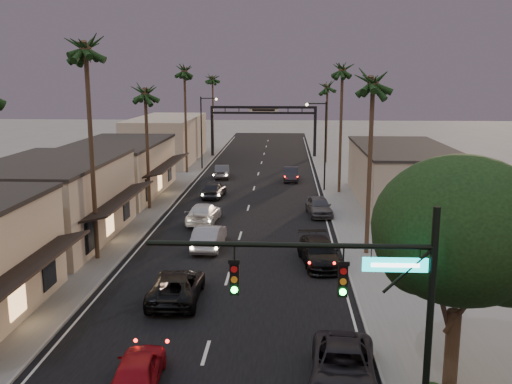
# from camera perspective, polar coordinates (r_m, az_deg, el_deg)

# --- Properties ---
(ground) EXTENTS (200.00, 200.00, 0.00)m
(ground) POSITION_cam_1_polar(r_m,az_deg,el_deg) (53.37, -0.56, -0.88)
(ground) COLOR slate
(ground) RESTS_ON ground
(road) EXTENTS (14.00, 120.00, 0.02)m
(road) POSITION_cam_1_polar(r_m,az_deg,el_deg) (58.26, -0.25, 0.18)
(road) COLOR black
(road) RESTS_ON ground
(sidewalk_left) EXTENTS (5.00, 92.00, 0.12)m
(sidewalk_left) POSITION_cam_1_polar(r_m,az_deg,el_deg) (66.28, -8.13, 1.50)
(sidewalk_left) COLOR slate
(sidewalk_left) RESTS_ON ground
(sidewalk_right) EXTENTS (5.00, 92.00, 0.12)m
(sidewalk_right) POSITION_cam_1_polar(r_m,az_deg,el_deg) (65.33, 8.45, 1.34)
(sidewalk_right) COLOR slate
(sidewalk_right) RESTS_ON ground
(storefront_mid) EXTENTS (8.00, 14.00, 5.50)m
(storefront_mid) POSITION_cam_1_polar(r_m,az_deg,el_deg) (42.27, -19.70, -1.05)
(storefront_mid) COLOR tan
(storefront_mid) RESTS_ON ground
(storefront_far) EXTENTS (8.00, 16.00, 5.00)m
(storefront_far) POSITION_cam_1_polar(r_m,az_deg,el_deg) (57.13, -13.57, 2.17)
(storefront_far) COLOR #C2B194
(storefront_far) RESTS_ON ground
(storefront_dist) EXTENTS (8.00, 20.00, 6.00)m
(storefront_dist) POSITION_cam_1_polar(r_m,az_deg,el_deg) (79.18, -8.88, 5.24)
(storefront_dist) COLOR tan
(storefront_dist) RESTS_ON ground
(building_right) EXTENTS (8.00, 18.00, 5.00)m
(building_right) POSITION_cam_1_polar(r_m,az_deg,el_deg) (53.87, 14.47, 1.58)
(building_right) COLOR tan
(building_right) RESTS_ON ground
(traffic_signal) EXTENTS (8.51, 0.22, 7.80)m
(traffic_signal) POSITION_cam_1_polar(r_m,az_deg,el_deg) (17.41, 10.91, -10.14)
(traffic_signal) COLOR black
(traffic_signal) RESTS_ON ground
(corner_tree) EXTENTS (6.20, 6.20, 8.80)m
(corner_tree) POSITION_cam_1_polar(r_m,az_deg,el_deg) (21.15, 19.99, -4.17)
(corner_tree) COLOR #38281C
(corner_tree) RESTS_ON ground
(arch) EXTENTS (15.20, 0.40, 7.27)m
(arch) POSITION_cam_1_polar(r_m,az_deg,el_deg) (82.30, 0.75, 7.38)
(arch) COLOR black
(arch) RESTS_ON ground
(streetlight_right) EXTENTS (2.13, 0.30, 9.00)m
(streetlight_right) POSITION_cam_1_polar(r_m,az_deg,el_deg) (57.47, 6.68, 5.32)
(streetlight_right) COLOR black
(streetlight_right) RESTS_ON ground
(streetlight_left) EXTENTS (2.13, 0.30, 9.00)m
(streetlight_left) POSITION_cam_1_polar(r_m,az_deg,el_deg) (71.03, -5.27, 6.52)
(streetlight_left) COLOR black
(streetlight_left) RESTS_ON ground
(palm_lb) EXTENTS (3.20, 3.20, 15.20)m
(palm_lb) POSITION_cam_1_polar(r_m,az_deg,el_deg) (36.10, -16.71, 14.12)
(palm_lb) COLOR #38281C
(palm_lb) RESTS_ON ground
(palm_lc) EXTENTS (3.20, 3.20, 12.20)m
(palm_lc) POSITION_cam_1_polar(r_m,az_deg,el_deg) (49.49, -11.04, 10.17)
(palm_lc) COLOR #38281C
(palm_lc) RESTS_ON ground
(palm_ld) EXTENTS (3.20, 3.20, 14.20)m
(palm_ld) POSITION_cam_1_polar(r_m,az_deg,el_deg) (68.08, -7.18, 12.23)
(palm_ld) COLOR #38281C
(palm_ld) RESTS_ON ground
(palm_ra) EXTENTS (3.20, 3.20, 13.20)m
(palm_ra) POSITION_cam_1_polar(r_m,az_deg,el_deg) (36.42, 11.65, 11.28)
(palm_ra) COLOR #38281C
(palm_ra) RESTS_ON ground
(palm_rb) EXTENTS (3.20, 3.20, 14.20)m
(palm_rb) POSITION_cam_1_polar(r_m,az_deg,el_deg) (56.29, 8.66, 12.37)
(palm_rb) COLOR #38281C
(palm_rb) RESTS_ON ground
(palm_rc) EXTENTS (3.20, 3.20, 12.20)m
(palm_rc) POSITION_cam_1_polar(r_m,az_deg,el_deg) (76.22, 7.16, 10.68)
(palm_rc) COLOR #38281C
(palm_rc) RESTS_ON ground
(palm_far) EXTENTS (3.20, 3.20, 13.20)m
(palm_far) POSITION_cam_1_polar(r_m,az_deg,el_deg) (90.77, -4.38, 11.47)
(palm_far) COLOR #38281C
(palm_far) RESTS_ON ground
(oncoming_red) EXTENTS (1.99, 4.32, 1.43)m
(oncoming_red) POSITION_cam_1_polar(r_m,az_deg,el_deg) (22.67, -11.71, -16.99)
(oncoming_red) COLOR maroon
(oncoming_red) RESTS_ON ground
(oncoming_pickup) EXTENTS (2.58, 5.44, 1.50)m
(oncoming_pickup) POSITION_cam_1_polar(r_m,az_deg,el_deg) (30.22, -7.94, -9.33)
(oncoming_pickup) COLOR black
(oncoming_pickup) RESTS_ON ground
(oncoming_silver) EXTENTS (1.91, 4.98, 1.62)m
(oncoming_silver) POSITION_cam_1_polar(r_m,az_deg,el_deg) (38.72, -4.73, -4.47)
(oncoming_silver) COLOR gray
(oncoming_silver) RESTS_ON ground
(oncoming_white) EXTENTS (2.51, 5.46, 1.55)m
(oncoming_white) POSITION_cam_1_polar(r_m,az_deg,el_deg) (45.49, -5.26, -2.11)
(oncoming_white) COLOR silver
(oncoming_white) RESTS_ON ground
(oncoming_dgrey) EXTENTS (2.23, 4.76, 1.58)m
(oncoming_dgrey) POSITION_cam_1_polar(r_m,az_deg,el_deg) (54.91, -4.25, 0.28)
(oncoming_dgrey) COLOR black
(oncoming_dgrey) RESTS_ON ground
(oncoming_grey_far) EXTENTS (2.02, 4.69, 1.50)m
(oncoming_grey_far) POSITION_cam_1_polar(r_m,az_deg,el_deg) (65.51, -3.41, 2.09)
(oncoming_grey_far) COLOR #434348
(oncoming_grey_far) RESTS_ON ground
(curbside_near) EXTENTS (2.86, 5.45, 1.46)m
(curbside_near) POSITION_cam_1_polar(r_m,az_deg,el_deg) (22.63, 8.70, -16.89)
(curbside_near) COLOR black
(curbside_near) RESTS_ON ground
(curbside_black) EXTENTS (2.91, 5.65, 1.57)m
(curbside_black) POSITION_cam_1_polar(r_m,az_deg,el_deg) (35.55, 6.37, -6.02)
(curbside_black) COLOR black
(curbside_black) RESTS_ON ground
(curbside_grey) EXTENTS (2.38, 4.82, 1.58)m
(curbside_grey) POSITION_cam_1_polar(r_m,az_deg,el_deg) (47.93, 6.31, -1.41)
(curbside_grey) COLOR #424246
(curbside_grey) RESTS_ON ground
(curbside_far) EXTENTS (1.60, 4.54, 1.49)m
(curbside_far) POSITION_cam_1_polar(r_m,az_deg,el_deg) (63.55, 3.52, 1.79)
(curbside_far) COLOR black
(curbside_far) RESTS_ON ground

